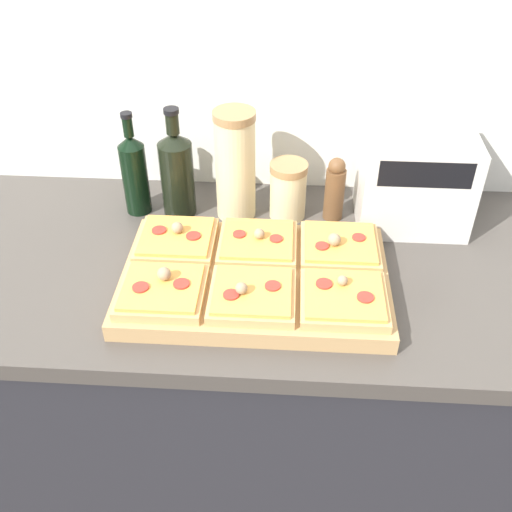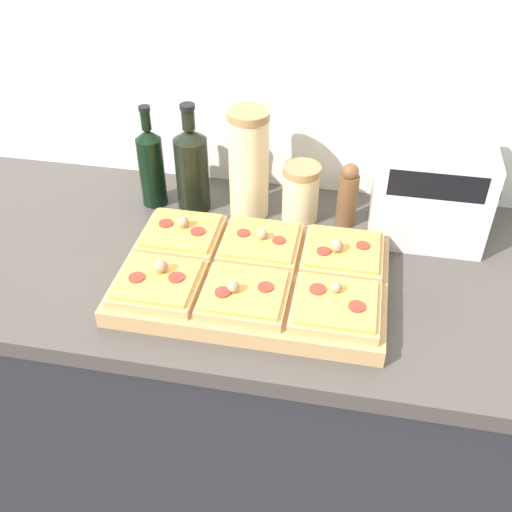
{
  "view_description": "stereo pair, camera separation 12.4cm",
  "coord_description": "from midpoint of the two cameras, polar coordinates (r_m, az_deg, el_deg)",
  "views": [
    {
      "loc": [
        0.03,
        -0.71,
        1.75
      ],
      "look_at": [
        -0.03,
        0.26,
        0.98
      ],
      "focal_mm": 42.0,
      "sensor_mm": 36.0,
      "label": 1
    },
    {
      "loc": [
        0.15,
        -0.7,
        1.75
      ],
      "look_at": [
        -0.03,
        0.26,
        0.98
      ],
      "focal_mm": 42.0,
      "sensor_mm": 36.0,
      "label": 2
    }
  ],
  "objects": [
    {
      "name": "wall_back",
      "position": [
        1.47,
        -0.21,
        18.46
      ],
      "size": [
        6.0,
        0.06,
        2.5
      ],
      "color": "silver",
      "rests_on": "ground_plane"
    },
    {
      "name": "kitchen_counter",
      "position": [
        1.65,
        -0.98,
        -13.14
      ],
      "size": [
        2.63,
        0.67,
        0.92
      ],
      "color": "#232328",
      "rests_on": "ground_plane"
    },
    {
      "name": "cutting_board",
      "position": [
        1.24,
        -2.95,
        -2.37
      ],
      "size": [
        0.55,
        0.35,
        0.04
      ],
      "primitive_type": "cube",
      "color": "tan",
      "rests_on": "kitchen_counter"
    },
    {
      "name": "pizza_slice_back_left",
      "position": [
        1.32,
        -10.27,
        1.45
      ],
      "size": [
        0.17,
        0.16,
        0.05
      ],
      "color": "tan",
      "rests_on": "cutting_board"
    },
    {
      "name": "pizza_slice_back_center",
      "position": [
        1.29,
        -2.6,
        1.16
      ],
      "size": [
        0.17,
        0.16,
        0.05
      ],
      "color": "tan",
      "rests_on": "cutting_board"
    },
    {
      "name": "pizza_slice_back_right",
      "position": [
        1.28,
        5.25,
        0.85
      ],
      "size": [
        0.17,
        0.16,
        0.06
      ],
      "color": "tan",
      "rests_on": "cutting_board"
    },
    {
      "name": "pizza_slice_front_left",
      "position": [
        1.19,
        -11.9,
        -3.36
      ],
      "size": [
        0.17,
        0.16,
        0.06
      ],
      "color": "tan",
      "rests_on": "cutting_board"
    },
    {
      "name": "pizza_slice_front_center",
      "position": [
        1.16,
        -3.45,
        -3.83
      ],
      "size": [
        0.17,
        0.16,
        0.05
      ],
      "color": "tan",
      "rests_on": "cutting_board"
    },
    {
      "name": "pizza_slice_front_right",
      "position": [
        1.15,
        5.33,
        -4.18
      ],
      "size": [
        0.17,
        0.16,
        0.05
      ],
      "color": "tan",
      "rests_on": "cutting_board"
    },
    {
      "name": "olive_oil_bottle",
      "position": [
        1.47,
        -13.92,
        7.64
      ],
      "size": [
        0.06,
        0.06,
        0.26
      ],
      "color": "black",
      "rests_on": "kitchen_counter"
    },
    {
      "name": "wine_bottle",
      "position": [
        1.44,
        -10.03,
        7.8
      ],
      "size": [
        0.08,
        0.08,
        0.27
      ],
      "color": "black",
      "rests_on": "kitchen_counter"
    },
    {
      "name": "grain_jar_tall",
      "position": [
        1.4,
        -4.54,
        8.54
      ],
      "size": [
        0.1,
        0.1,
        0.27
      ],
      "color": "beige",
      "rests_on": "kitchen_counter"
    },
    {
      "name": "grain_jar_short",
      "position": [
        1.42,
        0.58,
        6.21
      ],
      "size": [
        0.09,
        0.09,
        0.14
      ],
      "color": "beige",
      "rests_on": "kitchen_counter"
    },
    {
      "name": "pepper_mill",
      "position": [
        1.42,
        5.03,
        6.27
      ],
      "size": [
        0.05,
        0.05,
        0.16
      ],
      "color": "brown",
      "rests_on": "kitchen_counter"
    },
    {
      "name": "toaster_oven",
      "position": [
        1.42,
        12.47,
        7.02
      ],
      "size": [
        0.27,
        0.19,
        0.22
      ],
      "color": "beige",
      "rests_on": "kitchen_counter"
    }
  ]
}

